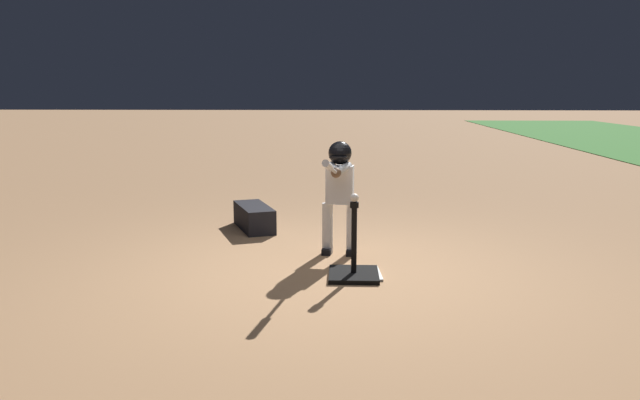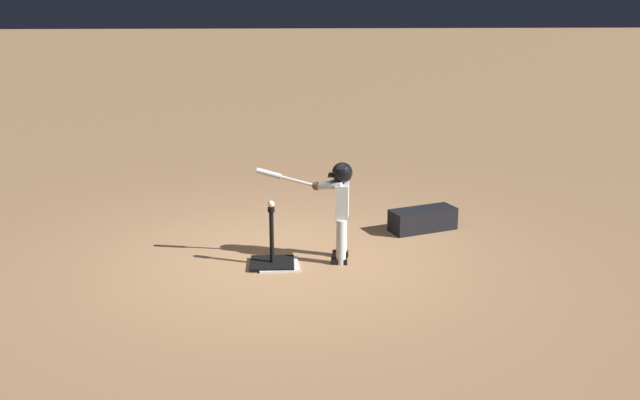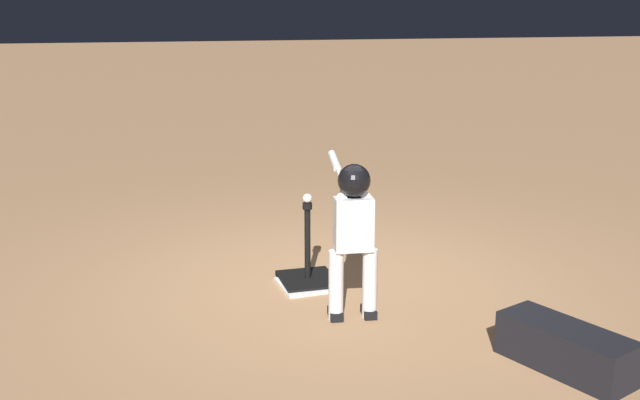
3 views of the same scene
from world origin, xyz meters
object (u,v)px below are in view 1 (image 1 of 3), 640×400
(batting_tee, at_px, (354,268))
(batter_child, at_px, (339,184))
(baseball, at_px, (354,198))
(equipment_bag, at_px, (254,217))

(batting_tee, relative_size, batter_child, 0.59)
(baseball, bearing_deg, batting_tee, 90.00)
(equipment_bag, bearing_deg, baseball, 10.02)
(baseball, bearing_deg, batter_child, -169.57)
(batter_child, distance_m, baseball, 0.75)
(equipment_bag, bearing_deg, batter_child, 20.25)
(equipment_bag, bearing_deg, batting_tee, 10.02)
(batting_tee, height_order, baseball, baseball)
(baseball, xyz_separation_m, equipment_bag, (-1.87, -1.15, -0.56))
(baseball, distance_m, equipment_bag, 2.27)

